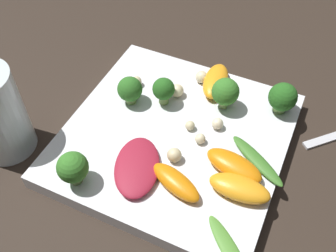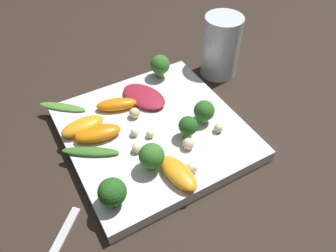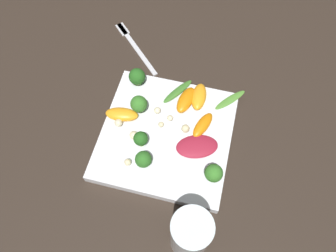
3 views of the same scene
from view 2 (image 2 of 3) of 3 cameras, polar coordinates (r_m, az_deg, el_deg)
name	(u,v)px [view 2 (image 2 of 3)]	position (r m, az deg, el deg)	size (l,w,h in m)	color
ground_plane	(154,137)	(0.53, -2.43, -1.85)	(2.40, 2.40, 0.00)	#2D231C
plate	(154,132)	(0.52, -2.46, -1.08)	(0.27, 0.27, 0.02)	white
drinking_glass	(221,47)	(0.64, 9.20, 13.50)	(0.07, 0.07, 0.12)	silver
radicchio_leaf_0	(144,96)	(0.56, -4.24, 5.16)	(0.08, 0.10, 0.01)	maroon
orange_segment_0	(83,126)	(0.52, -14.64, -0.06)	(0.07, 0.03, 0.02)	orange
orange_segment_1	(178,173)	(0.45, 1.81, -8.23)	(0.04, 0.07, 0.02)	orange
orange_segment_2	(117,104)	(0.55, -8.94, 3.75)	(0.07, 0.05, 0.02)	orange
orange_segment_3	(98,133)	(0.51, -12.11, -1.27)	(0.07, 0.04, 0.02)	orange
broccoli_floret_0	(204,111)	(0.52, 6.31, 2.58)	(0.03, 0.03, 0.04)	#84AD5B
broccoli_floret_1	(160,65)	(0.60, -1.39, 10.54)	(0.04, 0.04, 0.04)	#7A9E51
broccoli_floret_2	(152,156)	(0.45, -2.86, -5.27)	(0.04, 0.04, 0.04)	#7A9E51
broccoli_floret_3	(112,193)	(0.42, -9.68, -11.36)	(0.04, 0.04, 0.04)	#7A9E51
broccoli_floret_4	(188,126)	(0.49, 3.53, -0.08)	(0.03, 0.03, 0.04)	#7A9E51
arugula_sprig_0	(62,107)	(0.57, -17.91, 3.18)	(0.07, 0.07, 0.00)	#518E33
arugula_sprig_1	(90,150)	(0.49, -13.44, -4.14)	(0.08, 0.06, 0.01)	#3D7528
macadamia_nut_0	(134,113)	(0.53, -5.88, 2.29)	(0.02, 0.02, 0.02)	beige
macadamia_nut_1	(134,131)	(0.50, -6.00, -0.90)	(0.01, 0.01, 0.01)	beige
macadamia_nut_2	(191,168)	(0.46, 4.09, -7.29)	(0.02, 0.02, 0.02)	beige
macadamia_nut_3	(219,128)	(0.51, 8.79, -0.35)	(0.01, 0.01, 0.01)	beige
macadamia_nut_4	(188,144)	(0.48, 3.57, -3.08)	(0.02, 0.02, 0.02)	beige
macadamia_nut_5	(150,134)	(0.50, -3.13, -1.41)	(0.01, 0.01, 0.01)	beige
macadamia_nut_6	(137,148)	(0.48, -5.44, -3.84)	(0.01, 0.01, 0.01)	beige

